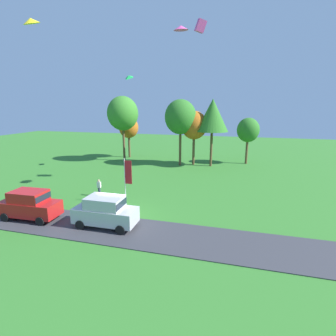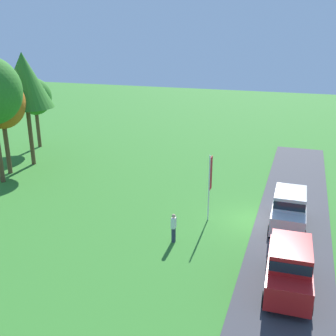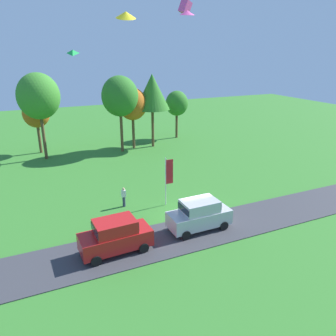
{
  "view_description": "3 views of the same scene",
  "coord_description": "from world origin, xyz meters",
  "px_view_note": "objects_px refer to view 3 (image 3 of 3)",
  "views": [
    {
      "loc": [
        8.86,
        -17.78,
        8.75
      ],
      "look_at": [
        2.63,
        5.07,
        3.08
      ],
      "focal_mm": 28.0,
      "sensor_mm": 36.0,
      "label": 1
    },
    {
      "loc": [
        -22.7,
        -1.98,
        11.04
      ],
      "look_at": [
        1.69,
        6.49,
        2.24
      ],
      "focal_mm": 42.0,
      "sensor_mm": 36.0,
      "label": 2
    },
    {
      "loc": [
        -11.04,
        -20.22,
        12.44
      ],
      "look_at": [
        -0.45,
        3.28,
        3.19
      ],
      "focal_mm": 35.0,
      "sensor_mm": 36.0,
      "label": 3
    }
  ],
  "objects_px": {
    "car_suv_mid_row": "(115,235)",
    "car_suv_by_flagpole": "(199,214)",
    "tree_lone_near": "(38,96)",
    "kite_diamond_mid_center": "(73,52)",
    "tree_far_left": "(177,104)",
    "tree_far_right": "(36,113)",
    "person_beside_suv": "(124,197)",
    "tree_center_back": "(120,96)",
    "kite_box_topmost": "(185,7)",
    "kite_delta_over_trees": "(187,13)",
    "kite_delta_near_flag": "(126,15)",
    "tree_right_of_center": "(132,104)",
    "tree_left_of_center": "(152,92)",
    "flag_banner": "(168,175)"
  },
  "relations": [
    {
      "from": "tree_lone_near",
      "to": "tree_left_of_center",
      "type": "bearing_deg",
      "value": -0.88
    },
    {
      "from": "tree_lone_near",
      "to": "kite_box_topmost",
      "type": "height_order",
      "value": "kite_box_topmost"
    },
    {
      "from": "tree_far_right",
      "to": "kite_delta_over_trees",
      "type": "relative_size",
      "value": 5.13
    },
    {
      "from": "kite_box_topmost",
      "to": "tree_center_back",
      "type": "bearing_deg",
      "value": 113.04
    },
    {
      "from": "person_beside_suv",
      "to": "tree_left_of_center",
      "type": "height_order",
      "value": "tree_left_of_center"
    },
    {
      "from": "tree_center_back",
      "to": "tree_right_of_center",
      "type": "xyz_separation_m",
      "value": [
        1.87,
        0.87,
        -1.22
      ]
    },
    {
      "from": "flag_banner",
      "to": "kite_delta_over_trees",
      "type": "height_order",
      "value": "kite_delta_over_trees"
    },
    {
      "from": "tree_center_back",
      "to": "kite_delta_over_trees",
      "type": "bearing_deg",
      "value": -77.65
    },
    {
      "from": "car_suv_by_flagpole",
      "to": "tree_left_of_center",
      "type": "distance_m",
      "value": 23.61
    },
    {
      "from": "tree_center_back",
      "to": "kite_delta_over_trees",
      "type": "height_order",
      "value": "kite_delta_over_trees"
    },
    {
      "from": "tree_far_right",
      "to": "flag_banner",
      "type": "relative_size",
      "value": 1.64
    },
    {
      "from": "tree_right_of_center",
      "to": "kite_delta_near_flag",
      "type": "relative_size",
      "value": 7.19
    },
    {
      "from": "tree_lone_near",
      "to": "tree_far_left",
      "type": "height_order",
      "value": "tree_lone_near"
    },
    {
      "from": "tree_center_back",
      "to": "flag_banner",
      "type": "height_order",
      "value": "tree_center_back"
    },
    {
      "from": "person_beside_suv",
      "to": "tree_far_left",
      "type": "relative_size",
      "value": 0.24
    },
    {
      "from": "tree_far_left",
      "to": "kite_delta_over_trees",
      "type": "xyz_separation_m",
      "value": [
        -6.87,
        -16.13,
        10.4
      ]
    },
    {
      "from": "flag_banner",
      "to": "kite_delta_near_flag",
      "type": "xyz_separation_m",
      "value": [
        -4.55,
        -4.48,
        11.6
      ]
    },
    {
      "from": "kite_box_topmost",
      "to": "tree_right_of_center",
      "type": "bearing_deg",
      "value": 101.84
    },
    {
      "from": "tree_lone_near",
      "to": "tree_center_back",
      "type": "height_order",
      "value": "tree_lone_near"
    },
    {
      "from": "car_suv_mid_row",
      "to": "tree_far_right",
      "type": "height_order",
      "value": "tree_far_right"
    },
    {
      "from": "tree_center_back",
      "to": "tree_far_left",
      "type": "height_order",
      "value": "tree_center_back"
    },
    {
      "from": "person_beside_suv",
      "to": "tree_right_of_center",
      "type": "xyz_separation_m",
      "value": [
        6.48,
        16.62,
        5.0
      ]
    },
    {
      "from": "person_beside_suv",
      "to": "tree_lone_near",
      "type": "xyz_separation_m",
      "value": [
        -4.81,
        16.48,
        6.63
      ]
    },
    {
      "from": "tree_center_back",
      "to": "kite_diamond_mid_center",
      "type": "distance_m",
      "value": 9.13
    },
    {
      "from": "car_suv_mid_row",
      "to": "car_suv_by_flagpole",
      "type": "height_order",
      "value": "same"
    },
    {
      "from": "tree_lone_near",
      "to": "tree_far_left",
      "type": "distance_m",
      "value": 19.39
    },
    {
      "from": "tree_far_left",
      "to": "kite_diamond_mid_center",
      "type": "xyz_separation_m",
      "value": [
        -15.54,
        -8.12,
        7.25
      ]
    },
    {
      "from": "tree_right_of_center",
      "to": "tree_left_of_center",
      "type": "relative_size",
      "value": 0.82
    },
    {
      "from": "kite_box_topmost",
      "to": "kite_diamond_mid_center",
      "type": "bearing_deg",
      "value": 153.27
    },
    {
      "from": "flag_banner",
      "to": "kite_box_topmost",
      "type": "xyz_separation_m",
      "value": [
        5.09,
        7.37,
        13.67
      ]
    },
    {
      "from": "tree_far_right",
      "to": "person_beside_suv",
      "type": "bearing_deg",
      "value": -75.01
    },
    {
      "from": "tree_far_right",
      "to": "tree_lone_near",
      "type": "relative_size",
      "value": 0.68
    },
    {
      "from": "tree_left_of_center",
      "to": "tree_far_right",
      "type": "bearing_deg",
      "value": 167.5
    },
    {
      "from": "person_beside_suv",
      "to": "tree_right_of_center",
      "type": "relative_size",
      "value": 0.21
    },
    {
      "from": "tree_right_of_center",
      "to": "flag_banner",
      "type": "xyz_separation_m",
      "value": [
        -2.91,
        -17.78,
        -3.19
      ]
    },
    {
      "from": "kite_diamond_mid_center",
      "to": "kite_delta_near_flag",
      "type": "distance_m",
      "value": 17.0
    },
    {
      "from": "car_suv_mid_row",
      "to": "car_suv_by_flagpole",
      "type": "distance_m",
      "value": 6.36
    },
    {
      "from": "kite_diamond_mid_center",
      "to": "kite_delta_over_trees",
      "type": "distance_m",
      "value": 12.22
    },
    {
      "from": "tree_center_back",
      "to": "kite_delta_over_trees",
      "type": "relative_size",
      "value": 7.13
    },
    {
      "from": "car_suv_by_flagpole",
      "to": "car_suv_mid_row",
      "type": "bearing_deg",
      "value": -177.06
    },
    {
      "from": "tree_lone_near",
      "to": "kite_diamond_mid_center",
      "type": "height_order",
      "value": "kite_diamond_mid_center"
    },
    {
      "from": "kite_box_topmost",
      "to": "kite_diamond_mid_center",
      "type": "height_order",
      "value": "kite_box_topmost"
    },
    {
      "from": "kite_delta_over_trees",
      "to": "kite_delta_near_flag",
      "type": "distance_m",
      "value": 12.23
    },
    {
      "from": "person_beside_suv",
      "to": "kite_delta_over_trees",
      "type": "relative_size",
      "value": 1.27
    },
    {
      "from": "tree_center_back",
      "to": "tree_far_left",
      "type": "bearing_deg",
      "value": 20.58
    },
    {
      "from": "tree_far_left",
      "to": "kite_box_topmost",
      "type": "height_order",
      "value": "kite_box_topmost"
    },
    {
      "from": "tree_far_left",
      "to": "car_suv_mid_row",
      "type": "bearing_deg",
      "value": -123.05
    },
    {
      "from": "tree_left_of_center",
      "to": "tree_far_left",
      "type": "distance_m",
      "value": 6.35
    },
    {
      "from": "person_beside_suv",
      "to": "kite_diamond_mid_center",
      "type": "xyz_separation_m",
      "value": [
        -1.32,
        11.24,
        11.5
      ]
    },
    {
      "from": "tree_right_of_center",
      "to": "kite_box_topmost",
      "type": "relative_size",
      "value": 7.18
    }
  ]
}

